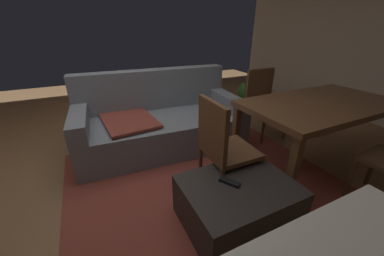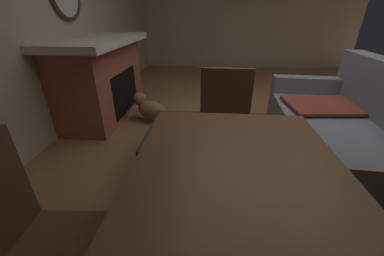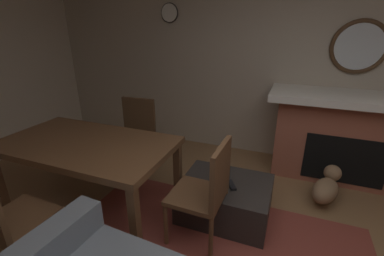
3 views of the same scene
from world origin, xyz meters
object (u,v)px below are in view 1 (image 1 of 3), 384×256
dining_table (320,108)px  ottoman_coffee_table (237,203)px  tv_remote (230,182)px  potted_plant (245,94)px  dining_chair_north (263,99)px  dining_chair_west (222,144)px  couch (160,122)px

dining_table → ottoman_coffee_table: bearing=-164.4°
tv_remote → potted_plant: potted_plant is taller
ottoman_coffee_table → dining_table: bearing=15.6°
tv_remote → dining_chair_north: (1.36, 1.18, 0.14)m
dining_chair_west → potted_plant: (1.81, 1.95, -0.27)m
dining_table → dining_chair_west: (-1.23, 0.00, -0.14)m
potted_plant → tv_remote: bearing=-130.5°
couch → dining_table: bearing=-39.4°
couch → dining_chair_west: 1.21m
couch → dining_table: 1.88m
dining_chair_north → dining_chair_west: 1.50m
dining_chair_north → potted_plant: size_ratio=1.98×
dining_table → dining_chair_west: 1.24m
tv_remote → dining_table: (1.36, 0.32, 0.28)m
dining_chair_west → potted_plant: 2.67m
potted_plant → ottoman_coffee_table: bearing=-129.1°
dining_chair_west → potted_plant: dining_chair_west is taller
dining_table → dining_chair_north: 0.87m
tv_remote → dining_table: bearing=-17.5°
couch → dining_table: size_ratio=1.25×
couch → dining_chair_north: bearing=-12.6°
dining_chair_west → ottoman_coffee_table: bearing=-101.3°
dining_chair_north → ottoman_coffee_table: bearing=-137.0°
couch → dining_chair_north: 1.48m
dining_table → dining_chair_west: bearing=179.9°
dining_table → tv_remote: bearing=-166.7°
couch → potted_plant: size_ratio=4.45×
tv_remote → potted_plant: (1.94, 2.27, -0.13)m
dining_table → dining_chair_west: size_ratio=1.80×
tv_remote → couch: bearing=61.8°
couch → dining_chair_north: (1.43, -0.32, 0.20)m
couch → potted_plant: couch is taller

